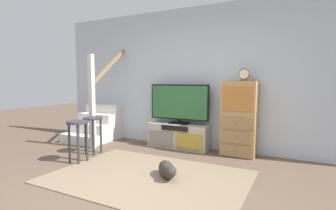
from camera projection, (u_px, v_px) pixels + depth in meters
ground_plane at (120, 194)px, 2.98m from camera, size 20.00×20.00×0.00m
back_wall at (199, 78)px, 5.03m from camera, size 6.40×0.12×2.70m
area_rug at (148, 177)px, 3.51m from camera, size 2.60×1.80×0.01m
media_console at (178, 136)px, 5.03m from camera, size 1.20×0.38×0.47m
television at (179, 103)px, 4.99m from camera, size 1.20×0.22×0.76m
side_cabinet at (239, 119)px, 4.47m from camera, size 0.58×0.38×1.30m
desk_clock at (244, 75)px, 4.36m from camera, size 0.18×0.08×0.21m
staircase at (102, 122)px, 5.92m from camera, size 1.00×1.36×2.20m
bar_stool_near at (78, 131)px, 4.12m from camera, size 0.34×0.34×0.67m
bar_stool_far at (93, 126)px, 4.62m from camera, size 0.34×0.34×0.66m
dog at (167, 170)px, 3.47m from camera, size 0.44×0.46×0.23m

